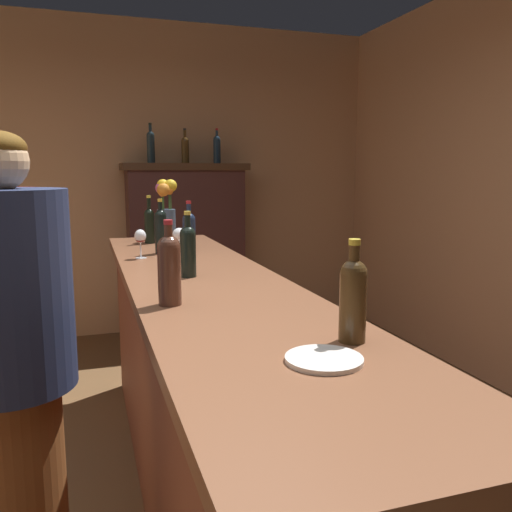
{
  "coord_description": "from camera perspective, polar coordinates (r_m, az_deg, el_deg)",
  "views": [
    {
      "loc": [
        0.0,
        -1.89,
        1.49
      ],
      "look_at": [
        0.83,
        0.65,
        1.06
      ],
      "focal_mm": 37.13,
      "sensor_mm": 36.0,
      "label": 1
    }
  ],
  "objects": [
    {
      "name": "wine_bottle_malbec",
      "position": [
        2.29,
        -7.41,
        0.82
      ],
      "size": [
        0.07,
        0.07,
        0.28
      ],
      "color": "black",
      "rests_on": "bar_counter"
    },
    {
      "name": "bar_counter",
      "position": [
        2.39,
        -5.17,
        -14.77
      ],
      "size": [
        0.65,
        3.15,
        1.04
      ],
      "color": "brown",
      "rests_on": "ground"
    },
    {
      "name": "display_bottle_center",
      "position": [
        4.82,
        -4.26,
        11.5
      ],
      "size": [
        0.06,
        0.06,
        0.31
      ],
      "color": "#182D3E",
      "rests_on": "display_cabinet"
    },
    {
      "name": "display_bottle_midleft",
      "position": [
        4.76,
        -7.68,
        11.4
      ],
      "size": [
        0.07,
        0.07,
        0.3
      ],
      "color": "#4A3315",
      "rests_on": "display_cabinet"
    },
    {
      "name": "patron_redhead",
      "position": [
        3.83,
        -24.74,
        -1.45
      ],
      "size": [
        0.4,
        0.4,
        1.56
      ],
      "rotation": [
        0.0,
        0.0,
        -0.67
      ],
      "color": "#242D2B",
      "rests_on": "ground"
    },
    {
      "name": "wine_glass_front",
      "position": [
        2.82,
        -12.41,
        1.92
      ],
      "size": [
        0.06,
        0.06,
        0.15
      ],
      "color": "white",
      "rests_on": "bar_counter"
    },
    {
      "name": "wine_bottle_pinot",
      "position": [
        3.05,
        -7.28,
        2.84
      ],
      "size": [
        0.07,
        0.07,
        0.29
      ],
      "color": "#1C283E",
      "rests_on": "bar_counter"
    },
    {
      "name": "cheese_plate",
      "position": [
        1.3,
        7.22,
        -10.98
      ],
      "size": [
        0.19,
        0.19,
        0.01
      ],
      "primitive_type": "cylinder",
      "color": "white",
      "rests_on": "bar_counter"
    },
    {
      "name": "wine_bottle_syrah",
      "position": [
        2.97,
        -10.29,
        2.84
      ],
      "size": [
        0.07,
        0.07,
        0.3
      ],
      "color": "black",
      "rests_on": "bar_counter"
    },
    {
      "name": "display_cabinet",
      "position": [
        4.8,
        -7.6,
        0.93
      ],
      "size": [
        1.08,
        0.45,
        1.56
      ],
      "color": "#3F2220",
      "rests_on": "ground"
    },
    {
      "name": "wine_bottle_merlot",
      "position": [
        1.43,
        10.31,
        -4.26
      ],
      "size": [
        0.07,
        0.07,
        0.28
      ],
      "color": "#453117",
      "rests_on": "bar_counter"
    },
    {
      "name": "display_bottle_left",
      "position": [
        4.72,
        -11.31,
        11.6
      ],
      "size": [
        0.07,
        0.07,
        0.34
      ],
      "color": "#1D2E34",
      "rests_on": "display_cabinet"
    },
    {
      "name": "wall_back",
      "position": [
        5.0,
        -18.13,
        7.69
      ],
      "size": [
        5.47,
        0.12,
        2.81
      ],
      "primitive_type": "cube",
      "color": "tan",
      "rests_on": "ground"
    },
    {
      "name": "flower_arrangement",
      "position": [
        3.51,
        -9.73,
        5.08
      ],
      "size": [
        0.14,
        0.15,
        0.4
      ],
      "color": "#3C4E64",
      "rests_on": "bar_counter"
    },
    {
      "name": "wine_bottle_riesling",
      "position": [
        3.42,
        -11.47,
        3.45
      ],
      "size": [
        0.06,
        0.06,
        0.3
      ],
      "color": "black",
      "rests_on": "bar_counter"
    },
    {
      "name": "patron_in_navy",
      "position": [
        1.83,
        -24.77,
        -11.47
      ],
      "size": [
        0.38,
        0.38,
        1.61
      ],
      "rotation": [
        0.0,
        0.0,
        0.26
      ],
      "color": "brown",
      "rests_on": "ground"
    },
    {
      "name": "wine_glass_mid",
      "position": [
        2.86,
        -8.31,
        2.19
      ],
      "size": [
        0.08,
        0.08,
        0.15
      ],
      "color": "white",
      "rests_on": "bar_counter"
    },
    {
      "name": "wine_bottle_chardonnay",
      "position": [
        1.81,
        -9.42,
        -1.13
      ],
      "size": [
        0.08,
        0.08,
        0.29
      ],
      "color": "#4D2C1F",
      "rests_on": "bar_counter"
    }
  ]
}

